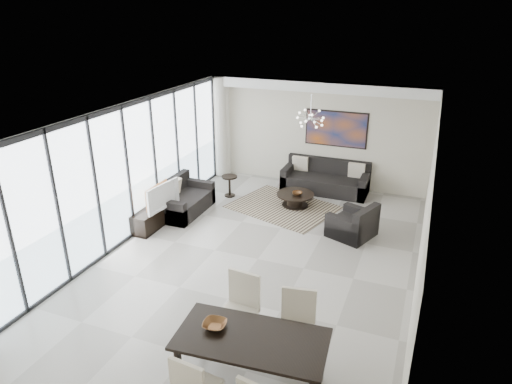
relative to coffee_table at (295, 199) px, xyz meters
The scene contains 18 objects.
room_shell 3.11m from the coffee_table, 79.04° to the right, with size 6.00×9.00×2.90m.
window_wall 4.14m from the coffee_table, 134.81° to the right, with size 0.37×8.95×2.90m.
soffit 2.99m from the coffee_table, 86.98° to the left, with size 5.98×0.40×0.26m, color white.
painting 2.30m from the coffee_table, 70.93° to the left, with size 1.68×0.04×0.98m, color #AA4F17.
chandelier 2.22m from the coffee_table, 37.80° to the right, with size 0.66×0.66×0.71m.
rug 0.37m from the coffee_table, 142.30° to the right, with size 2.44×1.88×0.01m, color black.
coffee_table is the anchor object (origin of this frame).
bowl_coffee 0.21m from the coffee_table, 44.83° to the right, with size 0.26×0.26×0.08m, color brown.
sofa_main 1.36m from the coffee_table, 69.99° to the left, with size 2.29×0.94×0.83m.
loveseat 2.82m from the coffee_table, 151.11° to the right, with size 0.91×1.61×0.81m.
armchair 2.00m from the coffee_table, 33.42° to the right, with size 1.11×1.14×0.75m.
side_table 1.82m from the coffee_table, behind, with size 0.41×0.41×0.57m.
tv_console 3.47m from the coffee_table, 140.62° to the right, with size 0.41×1.46×0.46m, color black.
television 3.41m from the coffee_table, 138.59° to the right, with size 1.04×0.14×0.60m, color gray.
dining_table 6.04m from the coffee_table, 78.41° to the right, with size 2.02×1.14×0.81m.
dining_chair_nw 5.12m from the coffee_table, 82.16° to the right, with size 0.55×0.55×1.11m.
dining_chair_ne 5.36m from the coffee_table, 72.71° to the right, with size 0.57×0.57×1.07m.
bowl_dining 5.96m from the coffee_table, 83.40° to the right, with size 0.31×0.31×0.08m, color brown.
Camera 1 is at (2.90, -7.41, 4.75)m, focal length 32.00 mm.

